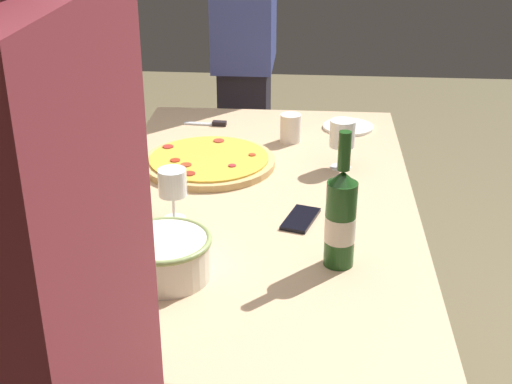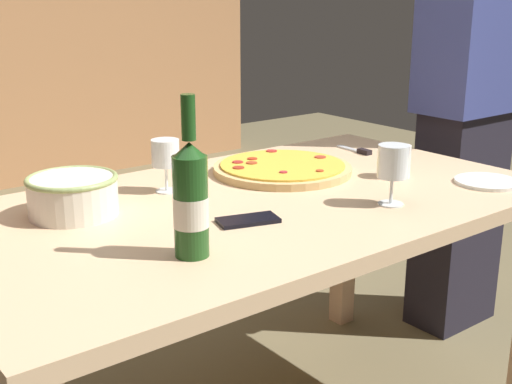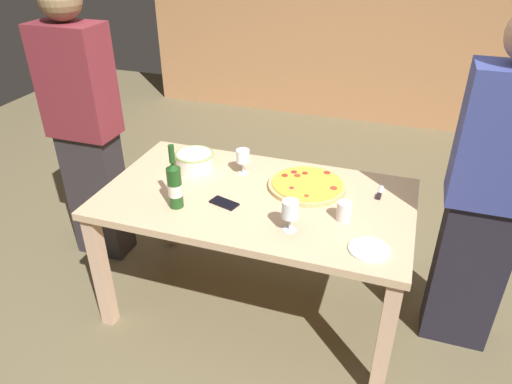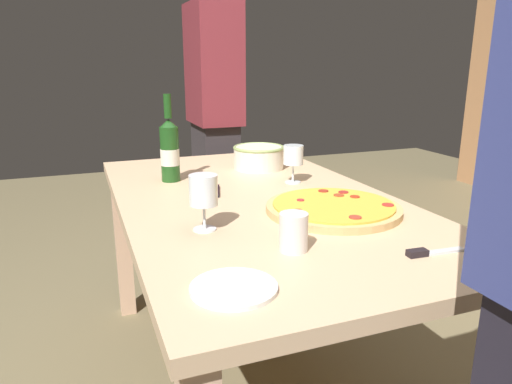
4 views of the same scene
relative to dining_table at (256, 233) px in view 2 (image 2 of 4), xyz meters
The scene contains 11 objects.
dining_table is the anchor object (origin of this frame).
pizza 0.30m from the dining_table, 35.89° to the left, with size 0.42×0.42×0.03m.
serving_bowl 0.48m from the dining_table, 157.65° to the left, with size 0.22×0.22×0.10m.
wine_bottle 0.46m from the dining_table, 146.82° to the right, with size 0.07×0.07×0.33m.
wine_glass_near_pizza 0.32m from the dining_table, 125.22° to the left, with size 0.08×0.08×0.14m.
wine_glass_by_bottle 0.40m from the dining_table, 45.05° to the right, with size 0.08×0.08×0.16m.
cup_amber 0.49m from the dining_table, ahead, with size 0.07×0.07×0.10m, color silver.
side_plate 0.68m from the dining_table, 24.76° to the right, with size 0.18×0.18×0.01m, color white.
cell_phone 0.21m from the dining_table, 134.07° to the right, with size 0.07×0.14×0.01m, color black.
pizza_knife 0.65m from the dining_table, 19.32° to the left, with size 0.03×0.16×0.02m.
person_host 1.13m from the dining_table, ahead, with size 0.39×0.24×1.72m.
Camera 2 is at (-1.03, -1.32, 1.27)m, focal length 47.10 mm.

